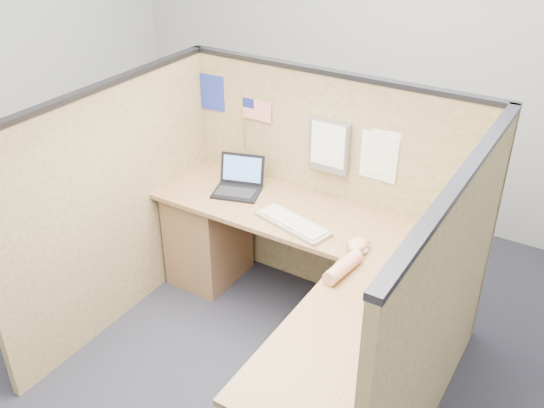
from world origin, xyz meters
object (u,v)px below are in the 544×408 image
Objects in this scene: l_desk at (299,304)px; laptop at (241,183)px; keyboard at (293,223)px; mouse at (358,248)px.

l_desk is 0.91m from laptop.
keyboard reaches higher than l_desk.
keyboard is at bearing 173.27° from mouse.
l_desk is 16.74× the size of mouse.
laptop reaches higher than mouse.
l_desk is 0.48m from mouse.
laptop is 3.04× the size of mouse.
laptop reaches higher than l_desk.
laptop is (-0.69, 0.45, 0.39)m from l_desk.
keyboard is (0.50, -0.21, -0.04)m from laptop.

